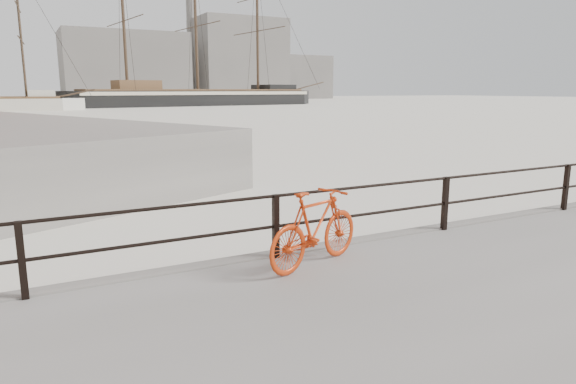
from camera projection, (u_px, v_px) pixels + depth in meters
name	position (u px, v px, depth m)	size (l,w,h in m)	color
ground	(437.00, 245.00, 9.80)	(400.00, 400.00, 0.00)	white
guardrail	(445.00, 204.00, 9.50)	(28.00, 0.10, 1.00)	black
bicycle	(315.00, 228.00, 7.53)	(1.92, 0.29, 1.16)	#BE320C
barque_black	(198.00, 106.00, 96.44)	(58.19, 19.04, 33.05)	black
industrial_west	(125.00, 67.00, 138.83)	(32.00, 18.00, 18.00)	gray
industrial_mid	(238.00, 60.00, 158.46)	(26.00, 20.00, 24.00)	gray
industrial_east	(296.00, 77.00, 174.22)	(20.00, 16.00, 14.00)	gray
smokestack	(191.00, 25.00, 154.96)	(2.80, 2.80, 44.00)	gray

